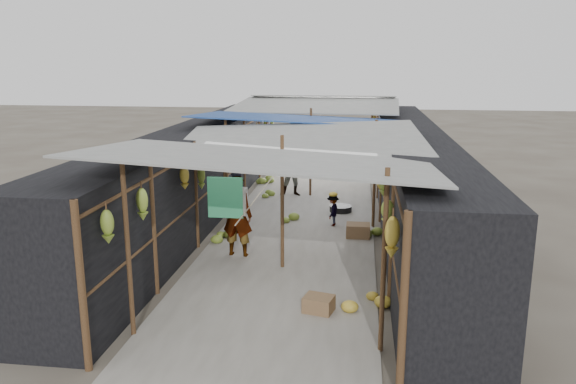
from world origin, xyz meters
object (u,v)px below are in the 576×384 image
at_px(vendor_elderly, 237,216).
at_px(shopper_blue, 293,169).
at_px(crate_near, 319,304).
at_px(black_basin, 341,209).
at_px(vendor_seated, 333,211).

xyz_separation_m(vendor_elderly, shopper_blue, (0.50, 5.37, -0.05)).
xyz_separation_m(crate_near, vendor_elderly, (-1.86, 2.46, 0.72)).
bearing_deg(vendor_elderly, shopper_blue, -90.28).
xyz_separation_m(crate_near, shopper_blue, (-1.36, 7.83, 0.67)).
height_order(vendor_elderly, shopper_blue, vendor_elderly).
relative_size(black_basin, vendor_elderly, 0.34).
relative_size(vendor_elderly, vendor_seated, 2.16).
bearing_deg(shopper_blue, vendor_seated, -71.74).
relative_size(crate_near, black_basin, 0.78).
distance_m(vendor_elderly, vendor_seated, 3.03).
bearing_deg(vendor_elderly, black_basin, -113.08).
xyz_separation_m(crate_near, vendor_seated, (-0.03, 4.83, 0.26)).
bearing_deg(shopper_blue, black_basin, -54.20).
xyz_separation_m(crate_near, black_basin, (0.12, 6.16, -0.05)).
distance_m(black_basin, shopper_blue, 2.34).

